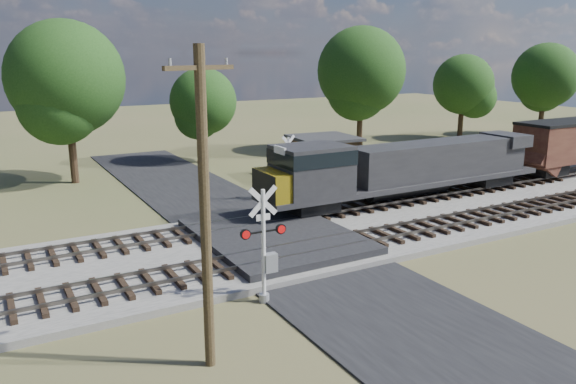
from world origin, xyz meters
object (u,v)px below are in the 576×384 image
utility_pole (205,206)px  equipment_shed (324,157)px  crossing_signal_far (287,174)px  crossing_signal_near (266,255)px

utility_pole → equipment_shed: utility_pole is taller
crossing_signal_far → utility_pole: bearing=42.5°
crossing_signal_far → utility_pole: size_ratio=0.45×
crossing_signal_far → equipment_shed: bearing=-152.3°
crossing_signal_near → equipment_shed: 22.50m
crossing_signal_near → utility_pole: bearing=-136.0°
crossing_signal_near → equipment_shed: bearing=54.0°
crossing_signal_near → crossing_signal_far: crossing_signal_near is taller
crossing_signal_far → utility_pole: 20.07m
utility_pole → equipment_shed: size_ratio=1.90×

